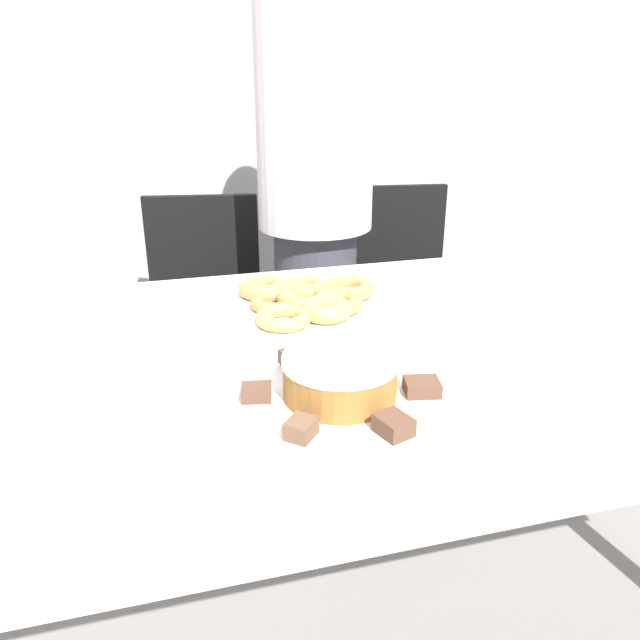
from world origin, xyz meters
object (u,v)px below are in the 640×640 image
at_px(office_chair_right, 399,314).
at_px(plate_donuts, 306,308).
at_px(person_standing, 315,207).
at_px(plate_cake, 340,398).
at_px(office_chair_left, 205,334).
at_px(frosted_cake, 340,376).

height_order(office_chair_right, plate_donuts, office_chair_right).
bearing_deg(plate_donuts, office_chair_right, 54.31).
height_order(person_standing, plate_cake, person_standing).
distance_m(office_chair_right, plate_donuts, 1.02).
distance_m(office_chair_left, frosted_cake, 1.27).
height_order(office_chair_left, plate_cake, office_chair_left).
bearing_deg(office_chair_left, person_standing, -16.01).
bearing_deg(plate_donuts, plate_cake, -96.23).
bearing_deg(office_chair_left, frosted_cake, -73.94).
bearing_deg(office_chair_right, office_chair_left, -172.27).
bearing_deg(plate_cake, person_standing, 77.41).
height_order(person_standing, office_chair_right, person_standing).
bearing_deg(plate_donuts, office_chair_left, 102.73).
bearing_deg(frosted_cake, office_chair_left, 96.23).
bearing_deg(frosted_cake, office_chair_right, 63.15).
distance_m(office_chair_left, office_chair_right, 0.73).
relative_size(person_standing, frosted_cake, 8.70).
bearing_deg(plate_donuts, person_standing, 73.21).
bearing_deg(plate_cake, office_chair_left, 96.23).
height_order(office_chair_left, plate_donuts, office_chair_left).
xyz_separation_m(office_chair_left, frosted_cake, (0.13, -1.19, 0.41)).
bearing_deg(office_chair_left, plate_donuts, -67.44).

